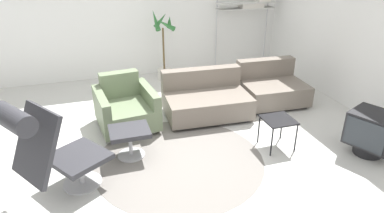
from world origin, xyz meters
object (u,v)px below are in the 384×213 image
Objects in this scene: lounge_chair at (46,144)px; shelf_unit at (251,4)px; couch_low at (206,100)px; potted_plant at (164,51)px; side_table at (278,122)px; couch_second at (271,88)px; armchair_red at (126,109)px; ottoman at (130,136)px; crt_television at (372,132)px.

shelf_unit is at bearing 97.46° from lounge_chair.
couch_low is 0.95× the size of potted_plant.
shelf_unit is (3.98, 3.50, 0.70)m from lounge_chair.
shelf_unit is at bearing 70.83° from side_table.
shelf_unit is (0.45, 1.87, 1.15)m from couch_second.
armchair_red is 0.51× the size of shelf_unit.
side_table is (2.84, 0.23, -0.32)m from lounge_chair.
ottoman is at bearing 90.00° from lounge_chair.
side_table is (1.94, -0.37, 0.08)m from ottoman.
couch_low and couch_second have the same top height.
shelf_unit reaches higher than couch_second.
side_table is at bearing 140.15° from armchair_red.
armchair_red is 1.40× the size of crt_television.
side_table reaches higher than ottoman.
couch_second is at bearing 176.91° from armchair_red.
crt_television is at bearing 104.37° from couch_second.
side_table is at bearing 40.14° from crt_television.
lounge_chair is 1.68× the size of crt_television.
potted_plant reaches higher than side_table.
couch_second is 0.77× the size of potted_plant.
lounge_chair is 3.95m from crt_television.
couch_low is at bearing 19.24° from crt_television.
side_table is at bearing 60.85° from lounge_chair.
crt_television is 3.93m from shelf_unit.
armchair_red is at bearing 2.75° from couch_low.
shelf_unit is at bearing -25.11° from crt_television.
shelf_unit is at bearing -152.58° from armchair_red.
shelf_unit reaches higher than crt_television.
potted_plant reaches higher than lounge_chair.
armchair_red is 0.69× the size of potted_plant.
side_table is 3.18m from potted_plant.
potted_plant reaches higher than couch_second.
shelf_unit reaches higher than couch_low.
shelf_unit is at bearing 6.12° from potted_plant.
couch_second is at bearing -170.76° from couch_low.
couch_low is at bearing 9.24° from couch_second.
couch_low reaches higher than ottoman.
potted_plant is at bearing -125.82° from armchair_red.
ottoman is 1.98m from side_table.
armchair_red is (0.06, 0.87, -0.02)m from ottoman.
side_table is at bearing 118.04° from couch_low.
shelf_unit is at bearing -100.87° from couch_second.
lounge_chair is 1.20× the size of armchair_red.
shelf_unit is (1.13, 3.26, 1.02)m from side_table.
lounge_chair is 2.87m from side_table.
armchair_red is at bearing 35.03° from crt_television.
potted_plant reaches higher than crt_television.
crt_television is at bearing -61.41° from potted_plant.
potted_plant is 0.73× the size of shelf_unit.
ottoman is at bearing 49.29° from crt_television.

